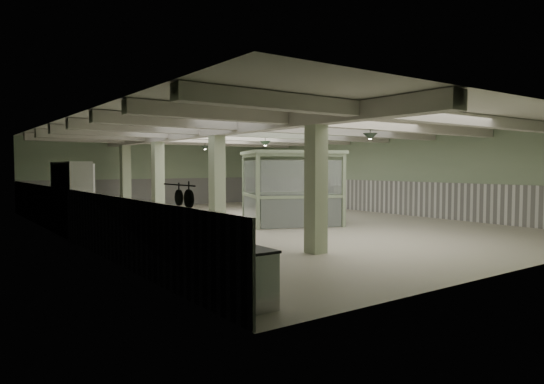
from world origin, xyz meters
TOP-DOWN VIEW (x-y plane):
  - floor at (0.00, 0.00)m, footprint 20.00×20.00m
  - ceiling at (0.00, 0.00)m, footprint 14.00×20.00m
  - wall_back at (0.00, 10.00)m, footprint 14.00×0.02m
  - wall_front at (0.00, -10.00)m, footprint 14.00×0.02m
  - wall_left at (-7.00, 0.00)m, footprint 0.02×20.00m
  - wall_right at (7.00, 0.00)m, footprint 0.02×20.00m
  - wainscot_left at (-6.97, 0.00)m, footprint 0.05×19.90m
  - wainscot_right at (6.97, 0.00)m, footprint 0.05×19.90m
  - wainscot_back at (0.00, 9.97)m, footprint 13.90×0.05m
  - girder at (-2.50, 0.00)m, footprint 0.45×19.90m
  - beam_a at (0.00, -7.50)m, footprint 13.90×0.35m
  - beam_b at (0.00, -5.00)m, footprint 13.90×0.35m
  - beam_c at (0.00, -2.50)m, footprint 13.90×0.35m
  - beam_d at (0.00, 0.00)m, footprint 13.90×0.35m
  - beam_e at (0.00, 2.50)m, footprint 13.90×0.35m
  - beam_f at (0.00, 5.00)m, footprint 13.90×0.35m
  - beam_g at (0.00, 7.50)m, footprint 13.90×0.35m
  - column_a at (-2.50, -6.00)m, footprint 0.42×0.42m
  - column_b at (-2.50, -1.00)m, footprint 0.42×0.42m
  - column_c at (-2.50, 4.00)m, footprint 0.42×0.42m
  - column_d at (-2.50, 8.00)m, footprint 0.42×0.42m
  - hook_rail at (-6.93, -7.60)m, footprint 0.02×1.20m
  - pendant_front at (0.50, -5.00)m, footprint 0.44×0.44m
  - pendant_mid at (0.50, 0.50)m, footprint 0.44×0.44m
  - pendant_back at (0.50, 5.50)m, footprint 0.44×0.44m
  - prep_counter at (-6.54, -7.00)m, footprint 0.84×4.81m
  - pitcher_near at (-6.44, -8.66)m, footprint 0.24×0.25m
  - pitcher_far at (-6.58, -7.54)m, footprint 0.19×0.22m
  - veg_colander at (-6.42, -5.72)m, footprint 0.60×0.60m
  - orange_bowl at (-6.53, -9.11)m, footprint 0.26×0.26m
  - skillet_near at (-6.88, -7.88)m, footprint 0.04×0.31m
  - skillet_far at (-6.88, -7.49)m, footprint 0.04×0.27m
  - walkin_cooler at (-6.62, 1.00)m, footprint 1.24×2.65m
  - guard_booth at (0.76, -0.84)m, footprint 4.21×3.92m
  - filing_cabinet at (2.54, -1.28)m, footprint 0.59×0.74m

SIDE VIEW (x-z plane):
  - floor at x=0.00m, z-range 0.00..0.00m
  - prep_counter at x=-6.54m, z-range 0.01..0.92m
  - filing_cabinet at x=2.54m, z-range 0.00..1.42m
  - wainscot_left at x=-6.97m, z-range 0.00..1.50m
  - wainscot_right at x=6.97m, z-range 0.00..1.50m
  - wainscot_back at x=0.00m, z-range 0.00..1.50m
  - orange_bowl at x=-6.53m, z-range 0.90..0.98m
  - veg_colander at x=-6.42m, z-range 0.90..1.12m
  - pitcher_near at x=-6.44m, z-range 0.90..1.15m
  - pitcher_far at x=-6.58m, z-range 0.90..1.17m
  - walkin_cooler at x=-6.62m, z-range 0.00..2.43m
  - skillet_near at x=-6.88m, z-range 1.48..1.78m
  - skillet_far at x=-6.88m, z-range 1.49..1.77m
  - wall_back at x=0.00m, z-range 0.00..3.60m
  - wall_front at x=0.00m, z-range 0.00..3.60m
  - wall_left at x=-7.00m, z-range 0.00..3.60m
  - wall_right at x=7.00m, z-range 0.00..3.60m
  - column_a at x=-2.50m, z-range 0.00..3.60m
  - column_b at x=-2.50m, z-range 0.00..3.60m
  - column_c at x=-2.50m, z-range 0.00..3.60m
  - column_d at x=-2.50m, z-range 0.00..3.60m
  - guard_booth at x=0.76m, z-range 0.46..3.20m
  - hook_rail at x=-6.93m, z-range 1.84..1.86m
  - pendant_front at x=0.50m, z-range 2.94..3.16m
  - pendant_mid at x=0.50m, z-range 2.94..3.16m
  - pendant_back at x=0.50m, z-range 2.94..3.16m
  - girder at x=-2.50m, z-range 3.18..3.58m
  - beam_a at x=0.00m, z-range 3.26..3.58m
  - beam_b at x=0.00m, z-range 3.26..3.58m
  - beam_c at x=0.00m, z-range 3.26..3.58m
  - beam_d at x=0.00m, z-range 3.26..3.58m
  - beam_e at x=0.00m, z-range 3.26..3.58m
  - beam_f at x=0.00m, z-range 3.26..3.58m
  - beam_g at x=0.00m, z-range 3.26..3.58m
  - ceiling at x=0.00m, z-range 3.59..3.61m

